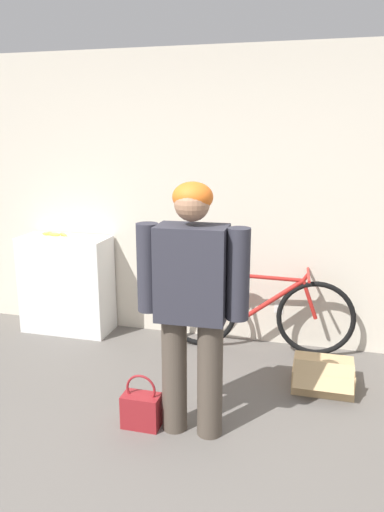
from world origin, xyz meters
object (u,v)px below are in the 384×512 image
Objects in this scene: person at (192,294)px; handbag at (141,409)px; bicycle at (256,312)px; banana at (55,234)px; cardboard_box at (323,375)px.

person is 0.88m from handbag.
banana is at bearing 175.77° from bicycle.
bicycle is 3.71× the size of cardboard_box.
banana is 2.73m from cardboard_box.
bicycle is (0.23, 1.34, -0.58)m from person.
handbag is at bearing -45.51° from banana.
person reaches higher than banana.
banana is 0.74× the size of handbag.
bicycle is at bearing 78.41° from person.
person is at bearing -38.53° from banana.
banana reaches higher than bicycle.
person is at bearing -135.14° from cardboard_box.
cardboard_box is at bearing 42.84° from person.
person is 3.56× the size of cardboard_box.
cardboard_box is at bearing -45.19° from bicycle.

